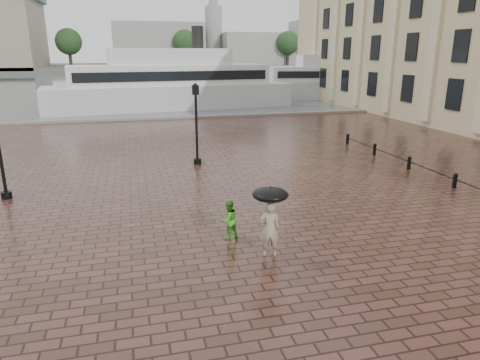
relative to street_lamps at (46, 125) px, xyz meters
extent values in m
plane|color=#39231A|center=(5.00, -15.33, -2.33)|extent=(300.00, 300.00, 0.00)
plane|color=#454D54|center=(5.00, 76.67, -2.33)|extent=(240.00, 240.00, 0.00)
cube|color=slate|center=(5.00, 16.67, -2.33)|extent=(80.00, 0.60, 0.30)
cube|color=#4C4C47|center=(5.00, 144.67, -1.33)|extent=(300.00, 60.00, 2.00)
cube|color=gray|center=(15.00, 134.67, 6.67)|extent=(30.00, 22.00, 14.00)
cube|color=gray|center=(50.00, 134.67, 5.17)|extent=(25.00, 22.00, 11.00)
cube|color=gray|center=(85.00, 134.67, 7.67)|extent=(35.00, 22.00, 16.00)
cylinder|color=gray|center=(35.00, 134.67, 9.67)|extent=(6.00, 6.00, 20.00)
cylinder|color=#2D2119|center=(-13.00, 122.67, 1.67)|extent=(1.00, 1.00, 8.00)
sphere|color=#193317|center=(-13.00, 122.67, 7.17)|extent=(8.00, 8.00, 8.00)
cylinder|color=#2D2119|center=(23.00, 122.67, 1.67)|extent=(1.00, 1.00, 8.00)
sphere|color=#193317|center=(23.00, 122.67, 7.17)|extent=(8.00, 8.00, 8.00)
cylinder|color=#2D2119|center=(59.00, 122.67, 1.67)|extent=(1.00, 1.00, 8.00)
sphere|color=#193317|center=(59.00, 122.67, 7.17)|extent=(8.00, 8.00, 8.00)
cylinder|color=#2D2119|center=(95.00, 122.67, 1.67)|extent=(1.00, 1.00, 8.00)
sphere|color=#193317|center=(95.00, 122.67, 7.17)|extent=(8.00, 8.00, 8.00)
cylinder|color=black|center=(19.00, -8.83, -2.03)|extent=(0.20, 0.20, 0.60)
sphere|color=black|center=(19.00, -8.83, -1.71)|extent=(0.22, 0.22, 0.22)
cylinder|color=black|center=(19.00, -5.33, -2.03)|extent=(0.20, 0.20, 0.60)
sphere|color=black|center=(19.00, -5.33, -1.71)|extent=(0.22, 0.22, 0.22)
cylinder|color=black|center=(19.00, -1.83, -2.03)|extent=(0.20, 0.20, 0.60)
sphere|color=black|center=(19.00, -1.83, -1.71)|extent=(0.22, 0.22, 0.22)
cylinder|color=black|center=(19.00, 1.67, -2.03)|extent=(0.20, 0.20, 0.60)
sphere|color=black|center=(19.00, 1.67, -1.71)|extent=(0.22, 0.22, 0.22)
cylinder|color=black|center=(-1.00, -5.33, -2.18)|extent=(0.44, 0.44, 0.30)
cylinder|color=black|center=(-1.00, -5.33, -0.33)|extent=(0.14, 0.14, 4.00)
cylinder|color=black|center=(8.00, -1.33, -2.18)|extent=(0.44, 0.44, 0.30)
cylinder|color=black|center=(8.00, -1.33, -0.33)|extent=(0.14, 0.14, 4.00)
cube|color=black|center=(8.00, -1.33, 1.82)|extent=(0.35, 0.35, 0.50)
sphere|color=beige|center=(8.00, -1.33, 1.82)|extent=(0.28, 0.28, 0.28)
imported|color=gray|center=(8.42, -13.37, -1.44)|extent=(0.73, 0.57, 1.78)
imported|color=green|center=(7.48, -11.83, -1.64)|extent=(0.82, 0.75, 1.38)
cube|color=#BABABA|center=(9.04, 25.02, -1.01)|extent=(27.99, 9.72, 2.63)
cube|color=silver|center=(9.04, 25.02, 1.40)|extent=(22.45, 8.22, 2.19)
cube|color=silver|center=(9.04, 25.02, 3.38)|extent=(13.66, 6.54, 1.75)
cylinder|color=black|center=(12.31, 25.40, 5.35)|extent=(1.32, 1.32, 2.63)
cube|color=black|center=(9.38, 22.13, 1.40)|extent=(20.71, 2.52, 0.99)
cube|color=black|center=(8.70, 27.91, 1.40)|extent=(20.71, 2.52, 0.99)
cube|color=#BABABA|center=(33.08, 30.95, -1.14)|extent=(25.22, 9.59, 2.36)
cube|color=silver|center=(33.08, 30.95, 1.02)|extent=(20.23, 8.06, 1.97)
cube|color=silver|center=(33.08, 30.95, 2.79)|extent=(12.36, 6.28, 1.57)
cylinder|color=black|center=(36.00, 30.50, 4.56)|extent=(1.18, 1.18, 2.36)
cube|color=black|center=(32.68, 28.37, 1.02)|extent=(18.49, 2.96, 0.89)
cube|color=black|center=(33.48, 33.53, 1.02)|extent=(18.49, 2.96, 0.89)
cylinder|color=black|center=(8.42, -13.37, -0.81)|extent=(0.02, 0.02, 0.95)
ellipsoid|color=black|center=(8.42, -13.37, -0.32)|extent=(1.10, 1.10, 0.39)
camera|label=1|loc=(4.57, -24.94, 3.76)|focal=32.00mm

